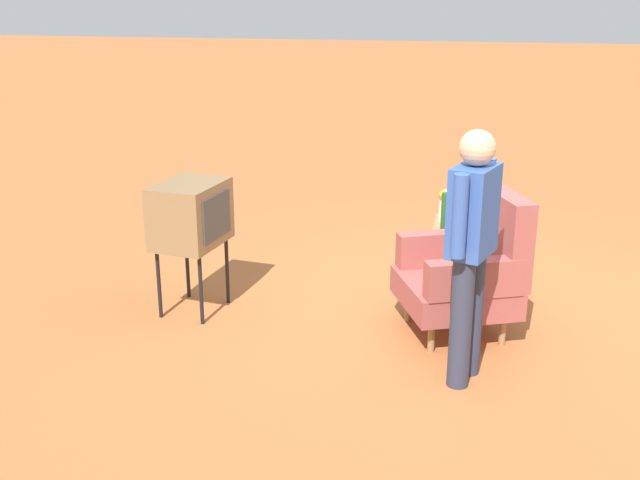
% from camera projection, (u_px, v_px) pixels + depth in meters
% --- Properties ---
extents(ground_plane, '(60.00, 60.00, 0.00)m').
position_uv_depth(ground_plane, '(465.00, 317.00, 6.00)').
color(ground_plane, '#AD6033').
extents(armchair, '(1.00, 1.02, 1.06)m').
position_uv_depth(armchair, '(470.00, 268.00, 5.60)').
color(armchair, '#937047').
rests_on(armchair, ground).
extents(side_table, '(0.56, 0.56, 0.58)m').
position_uv_depth(side_table, '(468.00, 234.00, 6.35)').
color(side_table, black).
rests_on(side_table, ground).
extents(tv_on_stand, '(0.66, 0.52, 1.03)m').
position_uv_depth(tv_on_stand, '(191.00, 215.00, 5.89)').
color(tv_on_stand, black).
rests_on(tv_on_stand, ground).
extents(person_standing, '(0.54, 0.32, 1.64)m').
position_uv_depth(person_standing, '(472.00, 242.00, 4.78)').
color(person_standing, '#2D3347').
rests_on(person_standing, ground).
extents(soda_can_blue, '(0.07, 0.07, 0.12)m').
position_uv_depth(soda_can_blue, '(448.00, 209.00, 6.55)').
color(soda_can_blue, blue).
rests_on(soda_can_blue, side_table).
extents(bottle_wine_green, '(0.07, 0.07, 0.32)m').
position_uv_depth(bottle_wine_green, '(446.00, 213.00, 6.09)').
color(bottle_wine_green, '#1E5623').
rests_on(bottle_wine_green, side_table).
extents(bottle_tall_amber, '(0.07, 0.07, 0.30)m').
position_uv_depth(bottle_tall_amber, '(484.00, 212.00, 6.14)').
color(bottle_tall_amber, brown).
rests_on(bottle_tall_amber, side_table).
extents(bottle_short_clear, '(0.06, 0.06, 0.20)m').
position_uv_depth(bottle_short_clear, '(485.00, 214.00, 6.25)').
color(bottle_short_clear, silver).
rests_on(bottle_short_clear, side_table).
extents(flower_vase, '(0.15, 0.10, 0.27)m').
position_uv_depth(flower_vase, '(444.00, 203.00, 6.39)').
color(flower_vase, silver).
rests_on(flower_vase, side_table).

